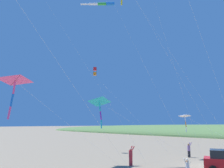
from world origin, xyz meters
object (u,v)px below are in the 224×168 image
Objects in this scene: person_adult_flyer at (189,149)px; kite_delta_orange_high_right at (15,81)px; person_child_grey_jacket at (131,155)px; kite_delta_yellow_midlevel at (185,116)px; kite_delta_purple_drifting at (99,102)px; kite_box_small_distant at (95,72)px; person_child_green_jacket at (187,167)px; kite_windsock_black_fish_shape at (103,4)px.

kite_delta_orange_high_right is at bearing 178.48° from person_adult_flyer.
kite_delta_yellow_midlevel is at bearing -9.34° from person_child_grey_jacket.
kite_delta_purple_drifting is 10.91m from kite_delta_yellow_midlevel.
kite_delta_purple_drifting is at bearing -127.08° from kite_box_small_distant.
kite_delta_orange_high_right is at bearing 177.57° from kite_delta_yellow_midlevel.
kite_windsock_black_fish_shape is (0.62, 10.45, 17.38)m from person_child_green_jacket.
kite_windsock_black_fish_shape is 1.47× the size of kite_box_small_distant.
person_child_grey_jacket is 0.18× the size of kite_delta_yellow_midlevel.
kite_delta_orange_high_right is 1.19× the size of kite_delta_yellow_midlevel.
kite_box_small_distant reaches higher than kite_delta_orange_high_right.
person_child_green_jacket is 0.15× the size of kite_delta_yellow_midlevel.
person_adult_flyer is at bearing -1.52° from kite_delta_orange_high_right.
kite_box_small_distant is at bearing 71.53° from person_child_green_jacket.
kite_delta_purple_drifting reaches higher than person_adult_flyer.
kite_delta_yellow_midlevel is at bearing -164.99° from person_adult_flyer.
person_child_green_jacket is 22.49m from kite_box_small_distant.
person_adult_flyer is 0.14× the size of kite_delta_purple_drifting.
kite_delta_yellow_midlevel is at bearing -21.99° from kite_delta_purple_drifting.
kite_delta_purple_drifting is at bearing 161.29° from person_adult_flyer.
kite_box_small_distant is at bearing 107.58° from person_adult_flyer.
kite_box_small_distant is at bearing 52.92° from kite_delta_purple_drifting.
kite_delta_orange_high_right is (-17.06, -12.45, -5.21)m from kite_box_small_distant.
person_child_green_jacket is 10.74m from kite_delta_purple_drifting.
kite_delta_yellow_midlevel is at bearing -2.43° from kite_delta_orange_high_right.
kite_delta_purple_drifting reaches higher than person_child_grey_jacket.
kite_delta_yellow_midlevel is at bearing 29.32° from person_child_green_jacket.
person_adult_flyer is 4.08m from kite_delta_yellow_midlevel.
person_child_grey_jacket is 0.15× the size of kite_box_small_distant.
kite_delta_purple_drifting is at bearing -139.68° from kite_windsock_black_fish_shape.
person_adult_flyer is 12.86m from kite_delta_purple_drifting.
kite_box_small_distant is at bearing 36.12° from kite_delta_orange_high_right.
kite_windsock_black_fish_shape is 16.77m from kite_delta_orange_high_right.
person_child_grey_jacket is at bearing -85.00° from kite_windsock_black_fish_shape.
kite_delta_purple_drifting reaches higher than person_child_green_jacket.
person_child_green_jacket is at bearing -108.47° from kite_box_small_distant.
kite_windsock_black_fish_shape is (-0.34, 3.91, 17.18)m from person_child_grey_jacket.
person_adult_flyer is at bearing -27.24° from kite_windsock_black_fish_shape.
kite_box_small_distant reaches higher than person_child_grey_jacket.
person_child_green_jacket is 0.12× the size of kite_delta_orange_high_right.
kite_box_small_distant is (5.21, 11.95, 11.02)m from person_child_grey_jacket.
kite_delta_purple_drifting is at bearing 17.64° from kite_delta_orange_high_right.
kite_delta_yellow_midlevel reaches higher than person_adult_flyer.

